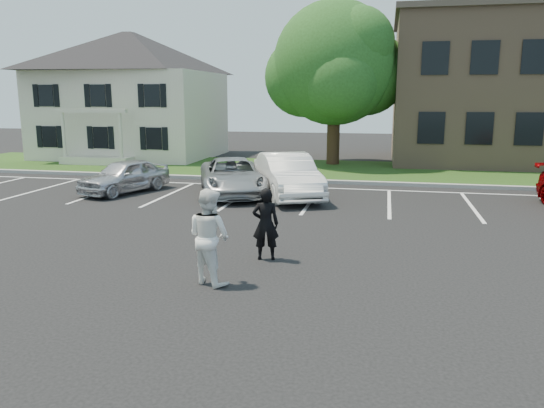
# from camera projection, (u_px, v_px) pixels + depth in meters

# --- Properties ---
(ground_plane) EXTENTS (90.00, 90.00, 0.00)m
(ground_plane) POSITION_uv_depth(u_px,v_px,m) (263.00, 267.00, 11.87)
(ground_plane) COLOR black
(ground_plane) RESTS_ON ground
(curb) EXTENTS (40.00, 0.30, 0.15)m
(curb) POSITION_uv_depth(u_px,v_px,m) (324.00, 181.00, 23.35)
(curb) COLOR gray
(curb) RESTS_ON ground
(grass_strip) EXTENTS (44.00, 8.00, 0.08)m
(grass_strip) POSITION_uv_depth(u_px,v_px,m) (333.00, 170.00, 27.19)
(grass_strip) COLOR #1D3F0B
(grass_strip) RESTS_ON ground
(stall_lines) EXTENTS (34.00, 5.36, 0.01)m
(stall_lines) POSITION_uv_depth(u_px,v_px,m) (352.00, 197.00, 20.16)
(stall_lines) COLOR white
(stall_lines) RESTS_ON ground
(house) EXTENTS (10.30, 9.22, 7.60)m
(house) POSITION_uv_depth(u_px,v_px,m) (131.00, 95.00, 32.91)
(house) COLOR beige
(house) RESTS_ON ground
(tree) EXTENTS (7.80, 7.20, 8.80)m
(tree) POSITION_uv_depth(u_px,v_px,m) (337.00, 66.00, 28.49)
(tree) COLOR black
(tree) RESTS_ON ground
(man_black_suit) EXTENTS (0.69, 0.53, 1.70)m
(man_black_suit) POSITION_uv_depth(u_px,v_px,m) (266.00, 224.00, 12.30)
(man_black_suit) COLOR black
(man_black_suit) RESTS_ON ground
(man_white_shirt) EXTENTS (1.19, 1.10, 1.96)m
(man_white_shirt) POSITION_uv_depth(u_px,v_px,m) (209.00, 236.00, 10.70)
(man_white_shirt) COLOR white
(man_white_shirt) RESTS_ON ground
(car_silver_west) EXTENTS (2.84, 4.21, 1.33)m
(car_silver_west) POSITION_uv_depth(u_px,v_px,m) (125.00, 176.00, 20.99)
(car_silver_west) COLOR silver
(car_silver_west) RESTS_ON ground
(car_silver_minivan) EXTENTS (4.00, 5.55, 1.40)m
(car_silver_minivan) POSITION_uv_depth(u_px,v_px,m) (232.00, 177.00, 20.58)
(car_silver_minivan) COLOR #A0A3A7
(car_silver_minivan) RESTS_ON ground
(car_white_sedan) EXTENTS (3.60, 5.25, 1.64)m
(car_white_sedan) POSITION_uv_depth(u_px,v_px,m) (287.00, 176.00, 20.00)
(car_white_sedan) COLOR white
(car_white_sedan) RESTS_ON ground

